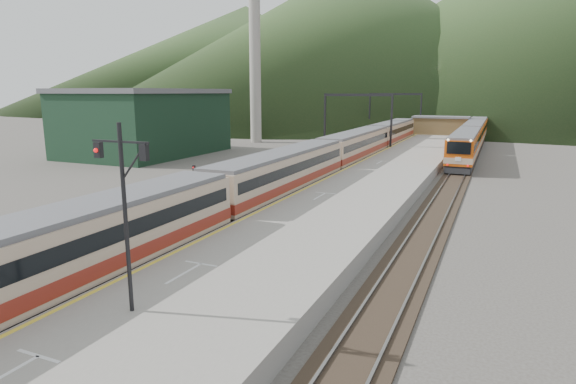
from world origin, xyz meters
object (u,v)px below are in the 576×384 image
at_px(second_train, 474,135).
at_px(main_train, 327,157).
at_px(signal_mast, 124,199).
at_px(worker, 105,227).

bearing_deg(second_train, main_train, -108.65).
height_order(second_train, signal_mast, signal_mast).
bearing_deg(worker, main_train, -94.77).
height_order(second_train, worker, second_train).
xyz_separation_m(second_train, worker, (-16.15, -58.02, -1.07)).
bearing_deg(main_train, signal_mast, -82.48).
bearing_deg(signal_mast, main_train, 97.52).
bearing_deg(signal_mast, second_train, 83.69).
height_order(main_train, worker, main_train).
height_order(signal_mast, worker, signal_mast).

